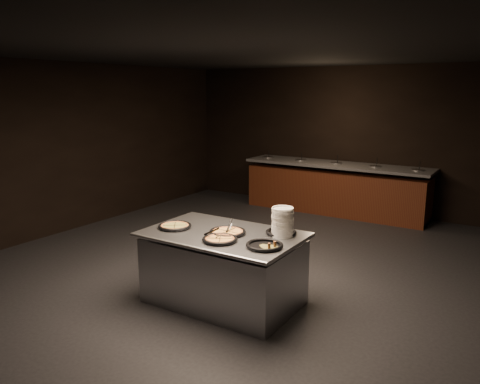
{
  "coord_description": "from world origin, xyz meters",
  "views": [
    {
      "loc": [
        3.33,
        -5.19,
        2.41
      ],
      "look_at": [
        -0.18,
        0.3,
        1.0
      ],
      "focal_mm": 35.0,
      "sensor_mm": 36.0,
      "label": 1
    }
  ],
  "objects": [
    {
      "name": "room",
      "position": [
        0.0,
        0.0,
        1.45
      ],
      "size": [
        7.02,
        8.02,
        2.92
      ],
      "color": "black",
      "rests_on": "ground"
    },
    {
      "name": "server_right",
      "position": [
        0.53,
        -1.3,
        0.91
      ],
      "size": [
        0.3,
        0.09,
        0.14
      ],
      "rotation": [
        0.0,
        0.0,
        0.07
      ],
      "color": "#B0B3B7",
      "rests_on": "serving_counter"
    },
    {
      "name": "serving_counter",
      "position": [
        0.44,
        -1.02,
        0.4
      ],
      "size": [
        1.77,
        1.14,
        0.84
      ],
      "rotation": [
        0.0,
        0.0,
        0.01
      ],
      "color": "#B0B3B7",
      "rests_on": "ground"
    },
    {
      "name": "pan_veggie_slices",
      "position": [
        1.08,
        -1.2,
        0.86
      ],
      "size": [
        0.39,
        0.39,
        0.04
      ],
      "rotation": [
        0.0,
        0.0,
        -0.72
      ],
      "color": "black",
      "rests_on": "serving_counter"
    },
    {
      "name": "pan_cheese_slices_b",
      "position": [
        0.58,
        -1.29,
        0.86
      ],
      "size": [
        0.38,
        0.38,
        0.04
      ],
      "rotation": [
        0.0,
        0.0,
        2.12
      ],
      "color": "black",
      "rests_on": "serving_counter"
    },
    {
      "name": "pan_cheese_slices_a",
      "position": [
        1.01,
        -0.71,
        0.86
      ],
      "size": [
        0.35,
        0.35,
        0.04
      ],
      "rotation": [
        0.0,
        0.0,
        0.98
      ],
      "color": "black",
      "rests_on": "serving_counter"
    },
    {
      "name": "pan_cheese_whole",
      "position": [
        0.5,
        -1.03,
        0.86
      ],
      "size": [
        0.41,
        0.41,
        0.04
      ],
      "rotation": [
        0.0,
        0.0,
        -0.06
      ],
      "color": "black",
      "rests_on": "serving_counter"
    },
    {
      "name": "salad_bar",
      "position": [
        0.0,
        3.56,
        0.44
      ],
      "size": [
        3.7,
        0.83,
        1.18
      ],
      "color": "#512813",
      "rests_on": "ground"
    },
    {
      "name": "pan_veggie_whole",
      "position": [
        -0.15,
        -1.16,
        0.86
      ],
      "size": [
        0.39,
        0.39,
        0.04
      ],
      "rotation": [
        0.0,
        0.0,
        0.65
      ],
      "color": "black",
      "rests_on": "serving_counter"
    },
    {
      "name": "server_left",
      "position": [
        0.49,
        -0.95,
        0.91
      ],
      "size": [
        0.15,
        0.29,
        0.14
      ],
      "rotation": [
        0.0,
        0.0,
        1.97
      ],
      "color": "#B0B3B7",
      "rests_on": "serving_counter"
    },
    {
      "name": "plate_stack",
      "position": [
        1.06,
        -0.77,
        1.0
      ],
      "size": [
        0.24,
        0.24,
        0.32
      ],
      "primitive_type": "cylinder",
      "color": "silver",
      "rests_on": "serving_counter"
    }
  ]
}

